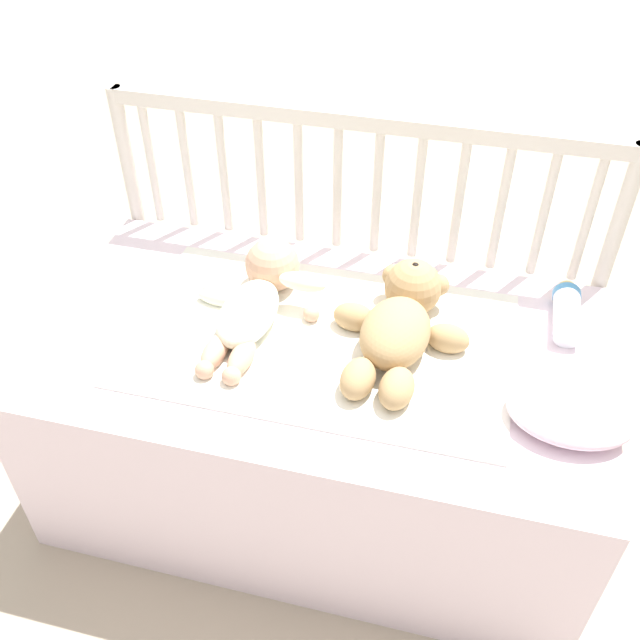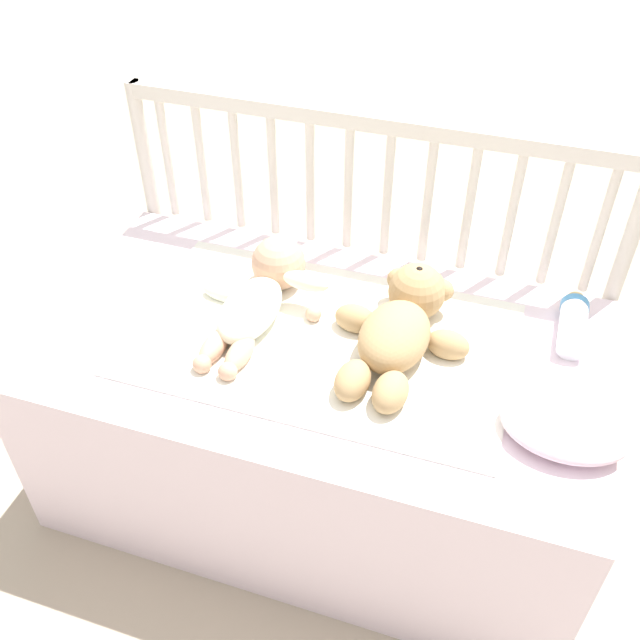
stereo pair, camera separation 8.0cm
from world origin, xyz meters
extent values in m
plane|color=tan|center=(0.00, 0.00, 0.00)|extent=(12.00, 12.00, 0.00)
cube|color=silver|center=(0.00, 0.00, 0.25)|extent=(1.22, 0.68, 0.49)
cylinder|color=beige|center=(-0.59, 0.36, 0.42)|extent=(0.04, 0.04, 0.85)
cylinder|color=beige|center=(0.59, 0.36, 0.42)|extent=(0.04, 0.04, 0.85)
cube|color=beige|center=(0.00, 0.36, 0.83)|extent=(1.18, 0.03, 0.04)
cylinder|color=beige|center=(-0.53, 0.36, 0.65)|extent=(0.02, 0.02, 0.32)
cylinder|color=beige|center=(-0.43, 0.36, 0.65)|extent=(0.02, 0.02, 0.32)
cylinder|color=beige|center=(-0.33, 0.36, 0.65)|extent=(0.02, 0.02, 0.32)
cylinder|color=beige|center=(-0.24, 0.36, 0.65)|extent=(0.02, 0.02, 0.32)
cylinder|color=beige|center=(-0.14, 0.36, 0.65)|extent=(0.02, 0.02, 0.32)
cylinder|color=beige|center=(-0.05, 0.36, 0.65)|extent=(0.02, 0.02, 0.32)
cylinder|color=beige|center=(0.05, 0.36, 0.65)|extent=(0.02, 0.02, 0.32)
cylinder|color=beige|center=(0.14, 0.36, 0.65)|extent=(0.02, 0.02, 0.32)
cylinder|color=beige|center=(0.24, 0.36, 0.65)|extent=(0.02, 0.02, 0.32)
cylinder|color=beige|center=(0.33, 0.36, 0.65)|extent=(0.02, 0.02, 0.32)
cylinder|color=beige|center=(0.43, 0.36, 0.65)|extent=(0.02, 0.02, 0.32)
cylinder|color=beige|center=(0.53, 0.36, 0.65)|extent=(0.02, 0.02, 0.32)
cube|color=white|center=(0.00, 0.01, 0.49)|extent=(0.81, 0.49, 0.01)
ellipsoid|color=tan|center=(0.16, 0.01, 0.55)|extent=(0.16, 0.22, 0.11)
sphere|color=tan|center=(0.17, 0.15, 0.55)|extent=(0.13, 0.13, 0.13)
sphere|color=tan|center=(0.17, 0.15, 0.59)|extent=(0.05, 0.05, 0.05)
sphere|color=black|center=(0.17, 0.15, 0.61)|extent=(0.02, 0.02, 0.02)
sphere|color=tan|center=(0.12, 0.18, 0.56)|extent=(0.05, 0.05, 0.05)
sphere|color=tan|center=(0.23, 0.17, 0.56)|extent=(0.05, 0.05, 0.05)
ellipsoid|color=tan|center=(0.06, 0.06, 0.52)|extent=(0.10, 0.07, 0.06)
ellipsoid|color=tan|center=(0.27, 0.04, 0.52)|extent=(0.10, 0.07, 0.06)
ellipsoid|color=tan|center=(0.11, -0.12, 0.52)|extent=(0.08, 0.11, 0.07)
ellipsoid|color=tan|center=(0.19, -0.13, 0.52)|extent=(0.08, 0.11, 0.07)
ellipsoid|color=#EAEACC|center=(-0.16, 0.01, 0.53)|extent=(0.13, 0.22, 0.08)
sphere|color=tan|center=(-0.15, 0.16, 0.55)|extent=(0.13, 0.13, 0.13)
ellipsoid|color=#EAEACC|center=(-0.25, 0.07, 0.51)|extent=(0.11, 0.05, 0.04)
ellipsoid|color=#EAEACC|center=(-0.06, 0.10, 0.57)|extent=(0.11, 0.05, 0.04)
sphere|color=tan|center=(-0.28, 0.07, 0.51)|extent=(0.04, 0.04, 0.04)
sphere|color=tan|center=(-0.03, 0.06, 0.51)|extent=(0.04, 0.04, 0.04)
ellipsoid|color=tan|center=(-0.20, -0.11, 0.51)|extent=(0.05, 0.11, 0.05)
ellipsoid|color=tan|center=(-0.14, -0.11, 0.51)|extent=(0.05, 0.11, 0.05)
sphere|color=tan|center=(-0.20, -0.16, 0.51)|extent=(0.04, 0.04, 0.04)
sphere|color=tan|center=(-0.14, -0.16, 0.51)|extent=(0.04, 0.04, 0.04)
cylinder|color=white|center=(0.51, 0.18, 0.52)|extent=(0.06, 0.15, 0.06)
cylinder|color=#4C99D8|center=(0.51, 0.25, 0.52)|extent=(0.06, 0.02, 0.06)
sphere|color=#EAC67F|center=(0.51, 0.27, 0.52)|extent=(0.04, 0.04, 0.04)
ellipsoid|color=silver|center=(0.51, -0.11, 0.52)|extent=(0.24, 0.17, 0.06)
camera|label=1|loc=(0.27, -1.09, 1.53)|focal=40.00mm
camera|label=2|loc=(0.35, -1.06, 1.53)|focal=40.00mm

